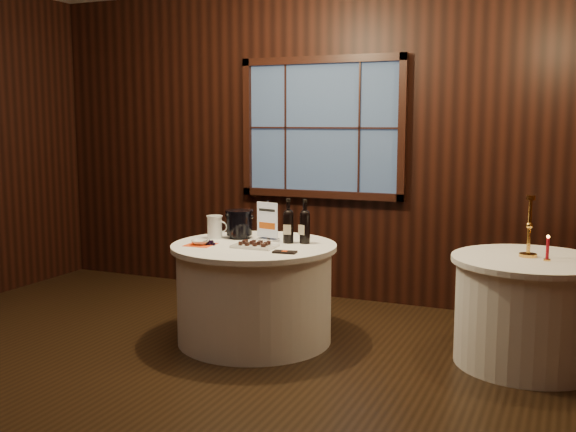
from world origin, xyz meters
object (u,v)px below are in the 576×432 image
at_px(sign_stand, 268,227).
at_px(brass_candlestick, 529,235).
at_px(side_table, 528,311).
at_px(port_bottle_right, 305,224).
at_px(ice_bucket, 239,223).
at_px(port_bottle_left, 288,224).
at_px(chocolate_plate, 255,245).
at_px(glass_pitcher, 215,227).
at_px(cracker_bowl, 201,242).
at_px(red_candle, 547,251).
at_px(main_table, 254,292).
at_px(chocolate_box, 285,252).
at_px(grape_bunch, 210,243).

bearing_deg(sign_stand, brass_candlestick, 15.36).
height_order(side_table, port_bottle_right, port_bottle_right).
relative_size(side_table, ice_bucket, 4.74).
relative_size(port_bottle_left, chocolate_plate, 1.07).
bearing_deg(glass_pitcher, side_table, -4.78).
distance_m(sign_stand, cracker_bowl, 0.55).
height_order(side_table, brass_candlestick, brass_candlestick).
distance_m(port_bottle_left, red_candle, 1.89).
bearing_deg(side_table, sign_stand, -176.64).
distance_m(main_table, ice_bucket, 0.59).
bearing_deg(chocolate_box, main_table, 140.81).
distance_m(port_bottle_left, glass_pitcher, 0.63).
relative_size(side_table, port_bottle_left, 3.11).
bearing_deg(brass_candlestick, port_bottle_left, -174.13).
distance_m(port_bottle_left, ice_bucket, 0.46).
distance_m(chocolate_box, cracker_bowl, 0.72).
relative_size(port_bottle_left, port_bottle_right, 1.00).
bearing_deg(red_candle, grape_bunch, -170.25).
bearing_deg(glass_pitcher, red_candle, -6.43).
height_order(port_bottle_left, chocolate_box, port_bottle_left).
bearing_deg(ice_bucket, chocolate_plate, -46.86).
bearing_deg(chocolate_plate, main_table, 118.70).
xyz_separation_m(ice_bucket, grape_bunch, (-0.06, -0.37, -0.10)).
bearing_deg(red_candle, ice_bucket, -179.04).
bearing_deg(chocolate_box, red_candle, 8.23).
bearing_deg(cracker_bowl, chocolate_plate, 10.34).
xyz_separation_m(port_bottle_right, chocolate_box, (0.02, -0.42, -0.14)).
xyz_separation_m(chocolate_box, grape_bunch, (-0.65, 0.05, 0.01)).
relative_size(sign_stand, brass_candlestick, 0.73).
xyz_separation_m(main_table, side_table, (2.00, 0.30, 0.00)).
height_order(glass_pitcher, brass_candlestick, brass_candlestick).
distance_m(ice_bucket, cracker_bowl, 0.42).
xyz_separation_m(sign_stand, red_candle, (2.08, 0.05, -0.04)).
relative_size(chocolate_plate, grape_bunch, 2.04).
xyz_separation_m(grape_bunch, cracker_bowl, (-0.07, -0.02, 0.00)).
bearing_deg(port_bottle_left, red_candle, -8.38).
xyz_separation_m(port_bottle_right, brass_candlestick, (1.63, 0.14, 0.01)).
height_order(port_bottle_right, chocolate_box, port_bottle_right).
distance_m(chocolate_box, glass_pitcher, 0.84).
distance_m(port_bottle_right, chocolate_box, 0.44).
bearing_deg(chocolate_box, ice_bucket, 137.48).
bearing_deg(port_bottle_right, glass_pitcher, -155.65).
relative_size(side_table, chocolate_plate, 3.32).
bearing_deg(ice_bucket, glass_pitcher, -153.52).
relative_size(chocolate_box, cracker_bowl, 1.21).
xyz_separation_m(ice_bucket, glass_pitcher, (-0.18, -0.09, -0.03)).
bearing_deg(chocolate_box, port_bottle_left, 103.23).
bearing_deg(ice_bucket, cracker_bowl, -108.61).
bearing_deg(red_candle, sign_stand, -178.58).
distance_m(grape_bunch, brass_candlestick, 2.33).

